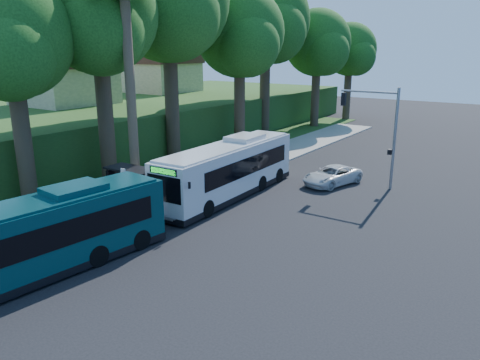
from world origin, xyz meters
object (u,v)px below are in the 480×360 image
Objects in this scene: teal_bus at (38,237)px; pickup at (332,175)px; bus_shelter at (130,179)px; white_bus at (229,169)px.

pickup is (4.76, 20.10, -1.10)m from teal_bus.
white_bus reaches higher than bus_shelter.
white_bus is 7.90m from pickup.
bus_shelter is 6.43m from white_bus.
teal_bus reaches higher than bus_shelter.
teal_bus is 2.57× the size of pickup.
white_bus is 13.79m from teal_bus.
teal_bus is at bearing -67.76° from bus_shelter.
white_bus is 2.65× the size of pickup.
teal_bus is 20.68m from pickup.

